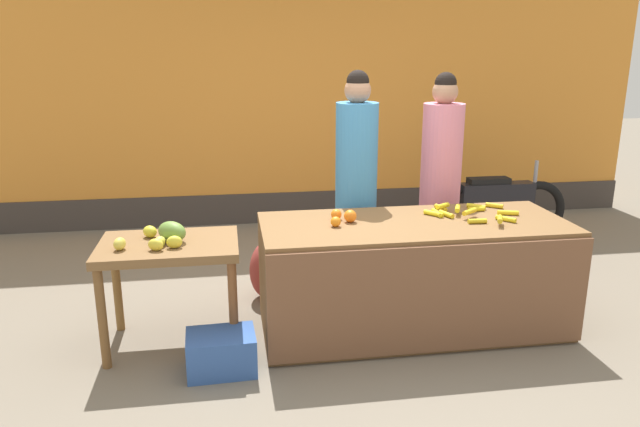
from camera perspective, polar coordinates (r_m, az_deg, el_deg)
ground_plane at (r=4.54m, az=3.02°, el=-11.04°), size 24.00×24.00×0.00m
market_wall_back at (r=7.08m, az=-1.93°, el=10.46°), size 8.21×0.23×2.85m
fruit_stall_counter at (r=4.47m, az=8.87°, el=-5.89°), size 2.22×0.91×0.82m
side_table_wooden at (r=4.23m, az=-14.18°, el=-4.11°), size 0.94×0.66×0.76m
banana_bunch_pile at (r=4.59m, az=13.98°, el=0.15°), size 0.70×0.59×0.07m
orange_pile at (r=4.28m, az=2.18°, el=-0.32°), size 0.21×0.25×0.09m
mango_papaya_pile at (r=4.16m, az=-14.72°, el=-2.00°), size 0.50×0.41×0.14m
vendor_woman_blue_shirt at (r=4.90m, az=3.47°, el=2.69°), size 0.34×0.34×1.87m
vendor_woman_pink_shirt at (r=5.16m, az=11.40°, el=2.95°), size 0.34×0.34×1.84m
parked_motorcycle at (r=6.65m, az=16.40°, el=0.76°), size 1.60×0.18×0.88m
produce_crate at (r=4.02m, az=-9.41°, el=-12.96°), size 0.45×0.34×0.26m
produce_sack at (r=5.01m, az=-4.96°, el=-5.35°), size 0.43×0.46×0.49m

